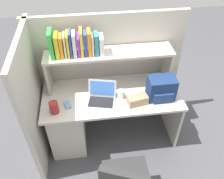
{
  "coord_description": "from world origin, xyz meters",
  "views": [
    {
      "loc": [
        -0.25,
        -1.99,
        2.58
      ],
      "look_at": [
        0.0,
        -0.05,
        0.85
      ],
      "focal_mm": 37.7,
      "sensor_mm": 36.0,
      "label": 1
    }
  ],
  "objects_px": {
    "computer_mouse": "(67,105)",
    "tissue_box": "(137,100)",
    "backpack": "(161,89)",
    "snack_canister": "(54,107)",
    "paper_cup": "(121,94)",
    "laptop": "(102,97)"
  },
  "relations": [
    {
      "from": "computer_mouse",
      "to": "tissue_box",
      "type": "relative_size",
      "value": 0.47
    },
    {
      "from": "backpack",
      "to": "snack_canister",
      "type": "distance_m",
      "value": 1.19
    },
    {
      "from": "paper_cup",
      "to": "snack_canister",
      "type": "relative_size",
      "value": 0.77
    },
    {
      "from": "paper_cup",
      "to": "snack_canister",
      "type": "distance_m",
      "value": 0.74
    },
    {
      "from": "backpack",
      "to": "paper_cup",
      "type": "xyz_separation_m",
      "value": [
        -0.45,
        0.05,
        -0.07
      ]
    },
    {
      "from": "laptop",
      "to": "snack_canister",
      "type": "xyz_separation_m",
      "value": [
        -0.51,
        -0.12,
        0.02
      ]
    },
    {
      "from": "laptop",
      "to": "tissue_box",
      "type": "relative_size",
      "value": 1.64
    },
    {
      "from": "laptop",
      "to": "computer_mouse",
      "type": "xyz_separation_m",
      "value": [
        -0.38,
        -0.04,
        -0.03
      ]
    },
    {
      "from": "laptop",
      "to": "paper_cup",
      "type": "bearing_deg",
      "value": 3.74
    },
    {
      "from": "paper_cup",
      "to": "tissue_box",
      "type": "distance_m",
      "value": 0.2
    },
    {
      "from": "tissue_box",
      "to": "computer_mouse",
      "type": "bearing_deg",
      "value": 164.88
    },
    {
      "from": "backpack",
      "to": "computer_mouse",
      "type": "xyz_separation_m",
      "value": [
        -1.05,
        -0.01,
        -0.11
      ]
    },
    {
      "from": "backpack",
      "to": "snack_canister",
      "type": "relative_size",
      "value": 2.17
    },
    {
      "from": "laptop",
      "to": "computer_mouse",
      "type": "distance_m",
      "value": 0.39
    },
    {
      "from": "laptop",
      "to": "tissue_box",
      "type": "bearing_deg",
      "value": -13.98
    },
    {
      "from": "paper_cup",
      "to": "snack_canister",
      "type": "xyz_separation_m",
      "value": [
        -0.73,
        -0.13,
        0.02
      ]
    },
    {
      "from": "computer_mouse",
      "to": "snack_canister",
      "type": "bearing_deg",
      "value": -170.63
    },
    {
      "from": "laptop",
      "to": "computer_mouse",
      "type": "height_order",
      "value": "laptop"
    },
    {
      "from": "computer_mouse",
      "to": "snack_canister",
      "type": "height_order",
      "value": "snack_canister"
    },
    {
      "from": "computer_mouse",
      "to": "tissue_box",
      "type": "bearing_deg",
      "value": -23.48
    },
    {
      "from": "laptop",
      "to": "snack_canister",
      "type": "bearing_deg",
      "value": -167.35
    },
    {
      "from": "computer_mouse",
      "to": "snack_canister",
      "type": "relative_size",
      "value": 0.75
    }
  ]
}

